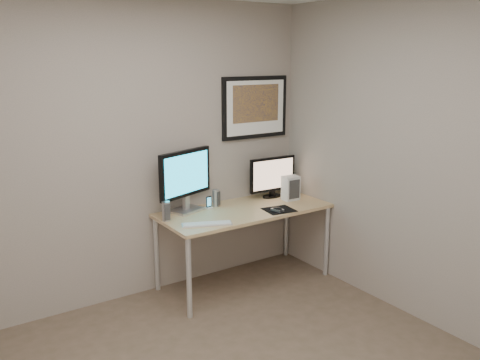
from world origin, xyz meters
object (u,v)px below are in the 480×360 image
(keyboard, at_px, (207,224))
(fan_unit, at_px, (291,188))
(speaker_left, at_px, (166,211))
(monitor_tv, at_px, (273,176))
(desk, at_px, (244,216))
(framed_art, at_px, (255,107))
(monitor_large, at_px, (185,178))
(speaker_right, at_px, (216,198))
(phone_dock, at_px, (209,202))

(keyboard, relative_size, fan_unit, 1.76)
(speaker_left, bearing_deg, monitor_tv, 13.27)
(desk, height_order, framed_art, framed_art)
(monitor_large, relative_size, keyboard, 1.42)
(fan_unit, bearing_deg, keyboard, -167.58)
(fan_unit, bearing_deg, speaker_right, 164.90)
(speaker_right, bearing_deg, keyboard, -151.87)
(framed_art, relative_size, phone_dock, 6.33)
(keyboard, bearing_deg, fan_unit, 33.44)
(monitor_large, xyz_separation_m, keyboard, (-0.04, -0.44, -0.30))
(desk, relative_size, monitor_tv, 3.09)
(phone_dock, bearing_deg, framed_art, 6.38)
(speaker_left, height_order, fan_unit, fan_unit)
(keyboard, bearing_deg, framed_art, 54.21)
(desk, bearing_deg, speaker_right, 128.39)
(monitor_large, distance_m, monitor_tv, 0.95)
(framed_art, height_order, fan_unit, framed_art)
(desk, xyz_separation_m, fan_unit, (0.55, 0.00, 0.19))
(desk, xyz_separation_m, keyboard, (-0.52, -0.20, 0.07))
(framed_art, height_order, monitor_tv, framed_art)
(desk, relative_size, phone_dock, 13.50)
(speaker_right, height_order, fan_unit, fan_unit)
(speaker_left, xyz_separation_m, keyboard, (0.24, -0.29, -0.08))
(speaker_right, xyz_separation_m, phone_dock, (-0.09, -0.03, -0.02))
(monitor_tv, relative_size, phone_dock, 4.37)
(framed_art, distance_m, keyboard, 1.35)
(framed_art, bearing_deg, phone_dock, -167.53)
(speaker_left, relative_size, phone_dock, 1.44)
(desk, distance_m, keyboard, 0.56)
(monitor_tv, bearing_deg, desk, -155.96)
(speaker_left, distance_m, fan_unit, 1.31)
(speaker_left, bearing_deg, keyboard, -41.69)
(desk, height_order, speaker_right, speaker_right)
(desk, distance_m, framed_art, 1.07)
(speaker_left, relative_size, speaker_right, 1.07)
(desk, xyz_separation_m, speaker_left, (-0.76, 0.09, 0.15))
(framed_art, relative_size, monitor_tv, 1.45)
(framed_art, distance_m, monitor_large, 1.02)
(desk, distance_m, phone_dock, 0.35)
(framed_art, bearing_deg, fan_unit, -58.72)
(monitor_large, height_order, speaker_left, monitor_large)
(speaker_right, distance_m, keyboard, 0.55)
(monitor_tv, distance_m, speaker_left, 1.23)
(speaker_right, height_order, phone_dock, speaker_right)
(desk, xyz_separation_m, speaker_right, (-0.18, 0.22, 0.15))
(desk, bearing_deg, monitor_tv, 21.51)
(framed_art, relative_size, speaker_right, 4.71)
(desk, xyz_separation_m, phone_dock, (-0.27, 0.20, 0.12))
(monitor_tv, relative_size, speaker_right, 3.26)
(desk, relative_size, monitor_large, 2.68)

